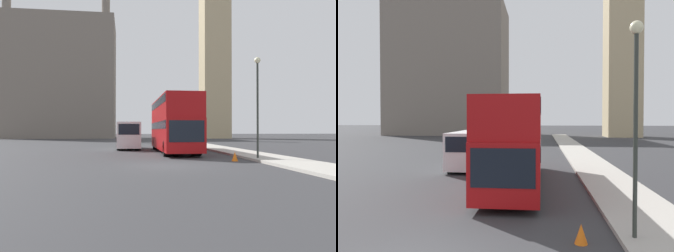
% 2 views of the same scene
% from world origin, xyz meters
% --- Properties ---
extents(ground_plane, '(300.00, 300.00, 0.00)m').
position_xyz_m(ground_plane, '(0.00, 0.00, 0.00)').
color(ground_plane, '#333335').
extents(sidewalk_strip, '(2.84, 120.00, 0.15)m').
position_xyz_m(sidewalk_strip, '(6.42, 0.00, 0.07)').
color(sidewalk_strip, '#ADA89E').
rests_on(sidewalk_strip, ground_plane).
extents(building_block_distant, '(24.08, 14.70, 33.05)m').
position_xyz_m(building_block_distant, '(-16.75, 61.85, 13.61)').
color(building_block_distant, slate).
rests_on(building_block_distant, ground_plane).
extents(red_double_decker_bus, '(2.60, 11.50, 4.26)m').
position_xyz_m(red_double_decker_bus, '(1.55, 9.64, 2.38)').
color(red_double_decker_bus, '#A80F11').
rests_on(red_double_decker_bus, ground_plane).
extents(white_van, '(2.12, 6.04, 2.51)m').
position_xyz_m(white_van, '(-1.95, 14.72, 1.35)').
color(white_van, white).
rests_on(white_van, ground_plane).
extents(street_lamp, '(0.36, 0.36, 5.90)m').
position_xyz_m(street_lamp, '(5.41, 2.06, 4.01)').
color(street_lamp, '#2D332D').
rests_on(street_lamp, sidewalk_strip).
extents(parked_sedan, '(1.80, 4.24, 1.46)m').
position_xyz_m(parked_sedan, '(-2.21, 31.74, 0.67)').
color(parked_sedan, silver).
rests_on(parked_sedan, ground_plane).
extents(traffic_cone, '(0.36, 0.36, 0.55)m').
position_xyz_m(traffic_cone, '(3.94, 1.82, 0.28)').
color(traffic_cone, orange).
rests_on(traffic_cone, ground_plane).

